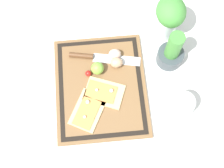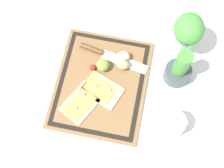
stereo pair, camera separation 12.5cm
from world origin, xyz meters
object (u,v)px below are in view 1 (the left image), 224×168
object	(u,v)px
pizza_slice_far	(104,92)
herb_pot	(171,53)
knife	(93,57)
egg_brown	(117,63)
egg_pink	(115,54)
lime	(97,68)
herb_glass	(170,16)
cherry_tomato_red	(88,73)
pizza_slice_near	(88,111)
sauce_jar	(181,106)

from	to	relation	value
pizza_slice_far	herb_pot	xyz separation A→B (m)	(-0.13, 0.29, 0.05)
knife	egg_brown	bearing A→B (deg)	66.74
egg_pink	lime	world-z (taller)	lime
egg_brown	egg_pink	size ratio (longest dim) A/B	1.00
egg_brown	herb_glass	size ratio (longest dim) A/B	0.24
cherry_tomato_red	knife	bearing A→B (deg)	162.10
egg_brown	cherry_tomato_red	world-z (taller)	egg_brown
egg_brown	pizza_slice_near	bearing A→B (deg)	-35.01
knife	herb_pot	bearing A→B (deg)	84.31
pizza_slice_near	herb_glass	distance (m)	0.50
egg_pink	herb_glass	world-z (taller)	herb_glass
lime	egg_pink	bearing A→B (deg)	127.59
pizza_slice_far	cherry_tomato_red	bearing A→B (deg)	-146.87
lime	herb_pot	xyz separation A→B (m)	(-0.03, 0.30, 0.03)
herb_glass	sauce_jar	bearing A→B (deg)	1.22
knife	cherry_tomato_red	distance (m)	0.08
egg_pink	sauce_jar	xyz separation A→B (m)	(0.25, 0.24, 0.00)
herb_pot	egg_pink	bearing A→B (deg)	-97.51
pizza_slice_far	knife	xyz separation A→B (m)	(-0.16, -0.03, 0.00)
lime	herb_glass	world-z (taller)	herb_glass
pizza_slice_near	sauce_jar	world-z (taller)	sauce_jar
knife	herb_pot	size ratio (longest dim) A/B	1.49
pizza_slice_near	cherry_tomato_red	world-z (taller)	cherry_tomato_red
egg_brown	lime	distance (m)	0.08
knife	herb_glass	world-z (taller)	herb_glass
egg_pink	lime	distance (m)	0.10
egg_brown	egg_pink	bearing A→B (deg)	-174.93
pizza_slice_far	sauce_jar	distance (m)	0.31
knife	lime	bearing A→B (deg)	14.00
pizza_slice_far	knife	world-z (taller)	pizza_slice_far
herb_glass	cherry_tomato_red	bearing A→B (deg)	-63.15
pizza_slice_near	sauce_jar	xyz separation A→B (m)	(0.02, 0.37, 0.02)
lime	cherry_tomato_red	distance (m)	0.04
lime	herb_glass	distance (m)	0.36
pizza_slice_far	egg_pink	bearing A→B (deg)	159.16
egg_pink	herb_glass	distance (m)	0.27
knife	cherry_tomato_red	world-z (taller)	cherry_tomato_red
pizza_slice_near	lime	bearing A→B (deg)	162.84
cherry_tomato_red	herb_pot	xyz separation A→B (m)	(-0.04, 0.34, 0.04)
egg_brown	herb_pot	distance (m)	0.23
sauce_jar	pizza_slice_near	bearing A→B (deg)	-93.04
sauce_jar	knife	bearing A→B (deg)	-127.12
pizza_slice_near	egg_pink	xyz separation A→B (m)	(-0.23, 0.13, 0.02)
egg_brown	pizza_slice_far	bearing A→B (deg)	-28.14
herb_pot	sauce_jar	world-z (taller)	herb_pot
knife	sauce_jar	bearing A→B (deg)	52.88
lime	sauce_jar	xyz separation A→B (m)	(0.19, 0.31, -0.00)
pizza_slice_far	herb_pot	distance (m)	0.32
pizza_slice_near	pizza_slice_far	world-z (taller)	same
pizza_slice_far	egg_brown	distance (m)	0.14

